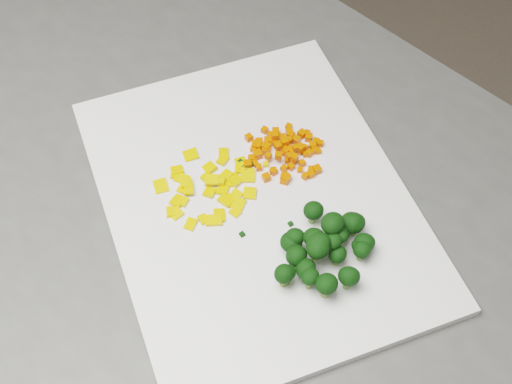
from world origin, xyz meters
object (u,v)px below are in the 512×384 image
at_px(carrot_pile, 283,147).
at_px(pepper_pile, 207,183).
at_px(cutting_board, 256,200).
at_px(counter_block, 221,346).
at_px(broccoli_pile, 320,247).

height_order(carrot_pile, pepper_pile, carrot_pile).
bearing_deg(pepper_pile, cutting_board, 7.30).
distance_m(counter_block, broccoli_pile, 0.51).
height_order(counter_block, cutting_board, cutting_board).
relative_size(carrot_pile, pepper_pile, 0.86).
relative_size(counter_block, cutting_board, 2.42).
height_order(pepper_pile, broccoli_pile, broccoli_pile).
distance_m(cutting_board, broccoli_pile, 0.11).
relative_size(counter_block, pepper_pile, 9.37).
xyz_separation_m(counter_block, carrot_pile, (0.07, 0.07, 0.47)).
relative_size(counter_block, broccoli_pile, 9.06).
bearing_deg(carrot_pile, cutting_board, -95.43).
distance_m(cutting_board, pepper_pile, 0.06).
distance_m(counter_block, carrot_pile, 0.48).
bearing_deg(carrot_pile, counter_block, -134.25).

